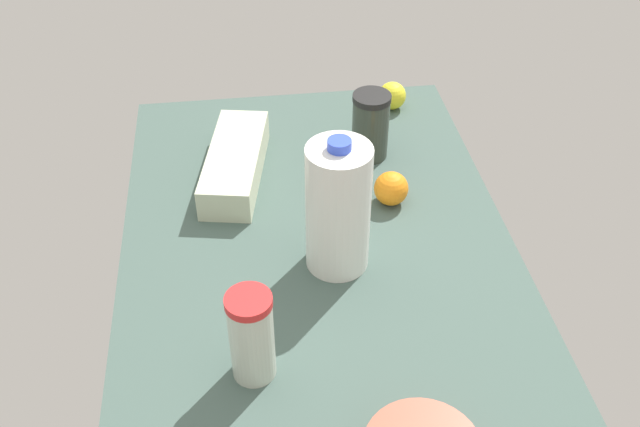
# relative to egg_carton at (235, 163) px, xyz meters

# --- Properties ---
(countertop) EXTENTS (1.20, 0.76, 0.03)m
(countertop) POSITION_rel_egg_carton_xyz_m (-0.27, -0.15, -0.05)
(countertop) COLOR #425851
(countertop) RESTS_ON ground
(egg_carton) EXTENTS (0.33, 0.17, 0.07)m
(egg_carton) POSITION_rel_egg_carton_xyz_m (0.00, 0.00, 0.00)
(egg_carton) COLOR beige
(egg_carton) RESTS_ON countertop
(milk_jug) EXTENTS (0.12, 0.12, 0.27)m
(milk_jug) POSITION_rel_egg_carton_xyz_m (-0.29, -0.18, 0.09)
(milk_jug) COLOR white
(milk_jug) RESTS_ON countertop
(tumbler_cup) EXTENTS (0.07, 0.07, 0.17)m
(tumbler_cup) POSITION_rel_egg_carton_xyz_m (-0.53, -0.01, 0.05)
(tumbler_cup) COLOR beige
(tumbler_cup) RESTS_ON countertop
(shaker_bottle) EXTENTS (0.08, 0.08, 0.16)m
(shaker_bottle) POSITION_rel_egg_carton_xyz_m (0.04, -0.30, 0.04)
(shaker_bottle) COLOR #343C32
(shaker_bottle) RESTS_ON countertop
(orange_beside_bowl) EXTENTS (0.07, 0.07, 0.07)m
(orange_beside_bowl) POSITION_rel_egg_carton_xyz_m (-0.13, -0.31, 0.00)
(orange_beside_bowl) COLOR orange
(orange_beside_bowl) RESTS_ON countertop
(lemon_by_jug) EXTENTS (0.07, 0.07, 0.07)m
(lemon_by_jug) POSITION_rel_egg_carton_xyz_m (0.23, -0.39, -0.00)
(lemon_by_jug) COLOR yellow
(lemon_by_jug) RESTS_ON countertop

